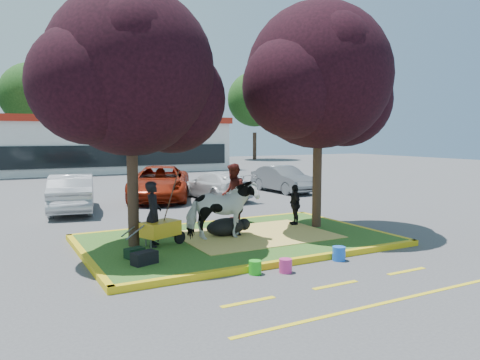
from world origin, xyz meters
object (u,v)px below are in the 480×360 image
cow (222,210)px  bucket_blue (339,254)px  bucket_green (255,267)px  bucket_pink (286,266)px  wheelbarrow (161,229)px  handler (153,214)px  car_silver (72,193)px  calf (226,227)px

cow → bucket_blue: size_ratio=5.68×
bucket_green → bucket_pink: (0.65, -0.21, 0.00)m
wheelbarrow → bucket_green: bearing=-90.8°
wheelbarrow → bucket_green: size_ratio=5.66×
handler → car_silver: (-0.85, 7.53, -0.25)m
cow → bucket_pink: 3.11m
wheelbarrow → bucket_pink: size_ratio=5.51×
calf → wheelbarrow: bearing=-159.5°
handler → bucket_blue: (3.63, -2.92, -0.82)m
car_silver → bucket_pink: bearing=115.8°
handler → bucket_green: (1.31, -2.92, -0.84)m
bucket_pink → car_silver: car_silver is taller
cow → wheelbarrow: size_ratio=1.13×
cow → bucket_pink: cow is taller
cow → calf: bearing=-31.2°
bucket_green → bucket_blue: (2.32, 0.00, 0.02)m
cow → handler: (-1.89, 0.13, 0.03)m
cow → wheelbarrow: bearing=97.2°
calf → bucket_pink: calf is taller
cow → car_silver: bearing=28.1°
handler → car_silver: bearing=31.5°
bucket_green → bucket_pink: 0.68m
calf → wheelbarrow: size_ratio=0.69×
wheelbarrow → bucket_pink: (1.79, -3.04, -0.44)m
cow → calf: 0.71m
cow → bucket_blue: 3.38m
calf → wheelbarrow: 2.04m
bucket_green → bucket_blue: bucket_blue is taller
bucket_green → car_silver: 10.69m
wheelbarrow → cow: bearing=-24.1°
bucket_blue → car_silver: size_ratio=0.07×
calf → car_silver: (-3.02, 7.33, 0.34)m
bucket_pink → car_silver: 11.05m
bucket_pink → handler: bearing=121.9°
calf → bucket_pink: size_ratio=3.81×
bucket_green → bucket_blue: bearing=0.0°
bucket_green → car_silver: size_ratio=0.07×
wheelbarrow → car_silver: car_silver is taller
bucket_blue → calf: bearing=114.9°
wheelbarrow → bucket_pink: wheelbarrow is taller
calf → wheelbarrow: wheelbarrow is taller
bucket_blue → car_silver: 11.39m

